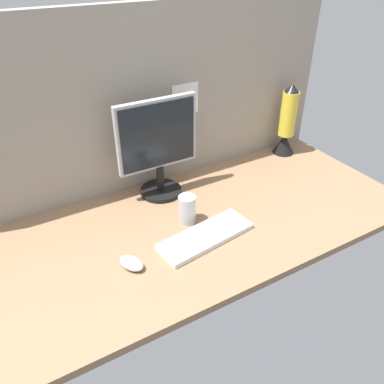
% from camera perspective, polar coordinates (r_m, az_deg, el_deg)
% --- Properties ---
extents(ground_plane, '(1.80, 0.80, 0.03)m').
position_cam_1_polar(ground_plane, '(1.53, -0.30, -4.83)').
color(ground_plane, '#8C6B4C').
extents(cubicle_wall_back, '(1.80, 0.06, 0.75)m').
position_cam_1_polar(cubicle_wall_back, '(1.64, -7.01, 13.26)').
color(cubicle_wall_back, gray).
rests_on(cubicle_wall_back, ground_plane).
extents(monitor, '(0.35, 0.18, 0.42)m').
position_cam_1_polar(monitor, '(1.59, -5.09, 6.90)').
color(monitor, black).
rests_on(monitor, ground_plane).
extents(keyboard, '(0.38, 0.18, 0.02)m').
position_cam_1_polar(keyboard, '(1.44, 2.07, -6.57)').
color(keyboard, silver).
rests_on(keyboard, ground_plane).
extents(mouse, '(0.09, 0.11, 0.03)m').
position_cam_1_polar(mouse, '(1.33, -8.99, -10.43)').
color(mouse, silver).
rests_on(mouse, ground_plane).
extents(mug_steel, '(0.07, 0.07, 0.12)m').
position_cam_1_polar(mug_steel, '(1.49, -0.75, -2.60)').
color(mug_steel, '#B2B2B7').
rests_on(mug_steel, ground_plane).
extents(lava_lamp, '(0.11, 0.11, 0.36)m').
position_cam_1_polar(lava_lamp, '(2.02, 13.92, 9.63)').
color(lava_lamp, black).
rests_on(lava_lamp, ground_plane).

